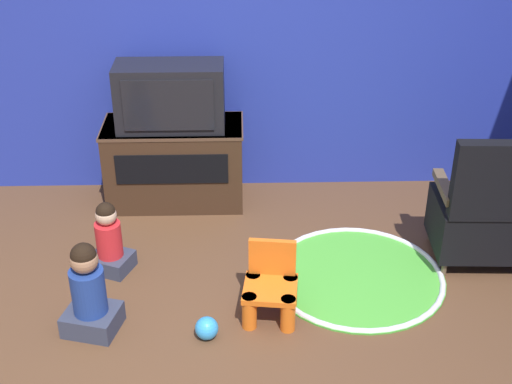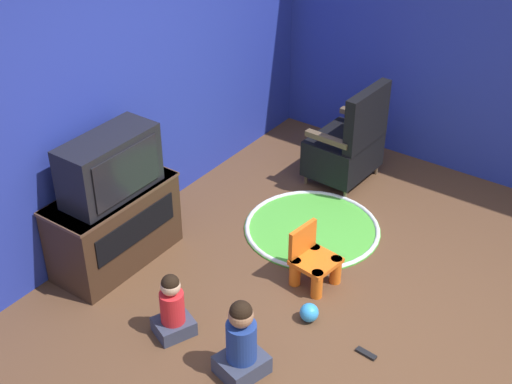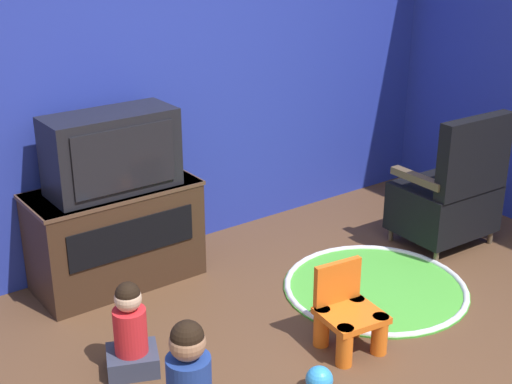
{
  "view_description": "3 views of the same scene",
  "coord_description": "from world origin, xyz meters",
  "px_view_note": "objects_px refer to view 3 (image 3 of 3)",
  "views": [
    {
      "loc": [
        0.03,
        -3.01,
        2.81
      ],
      "look_at": [
        0.12,
        0.68,
        0.71
      ],
      "focal_mm": 50.0,
      "sensor_mm": 36.0,
      "label": 1
    },
    {
      "loc": [
        -3.51,
        -1.69,
        3.55
      ],
      "look_at": [
        -0.05,
        0.77,
        0.82
      ],
      "focal_mm": 50.0,
      "sensor_mm": 36.0,
      "label": 2
    },
    {
      "loc": [
        -2.16,
        -1.95,
        2.22
      ],
      "look_at": [
        0.02,
        1.0,
        0.77
      ],
      "focal_mm": 50.0,
      "sensor_mm": 36.0,
      "label": 3
    }
  ],
  "objects_px": {
    "tv_cabinet": "(116,234)",
    "toy_ball": "(319,380)",
    "television": "(112,152)",
    "black_armchair": "(450,196)",
    "yellow_kid_chair": "(348,317)",
    "child_watching_left": "(131,333)"
  },
  "relations": [
    {
      "from": "toy_ball",
      "to": "tv_cabinet",
      "type": "bearing_deg",
      "value": 100.14
    },
    {
      "from": "yellow_kid_chair",
      "to": "toy_ball",
      "type": "xyz_separation_m",
      "value": [
        -0.38,
        -0.21,
        -0.11
      ]
    },
    {
      "from": "tv_cabinet",
      "to": "television",
      "type": "bearing_deg",
      "value": -90.0
    },
    {
      "from": "yellow_kid_chair",
      "to": "child_watching_left",
      "type": "bearing_deg",
      "value": 161.75
    },
    {
      "from": "child_watching_left",
      "to": "toy_ball",
      "type": "relative_size",
      "value": 3.71
    },
    {
      "from": "tv_cabinet",
      "to": "black_armchair",
      "type": "bearing_deg",
      "value": -22.63
    },
    {
      "from": "yellow_kid_chair",
      "to": "toy_ball",
      "type": "height_order",
      "value": "yellow_kid_chair"
    },
    {
      "from": "television",
      "to": "black_armchair",
      "type": "distance_m",
      "value": 2.34
    },
    {
      "from": "toy_ball",
      "to": "television",
      "type": "bearing_deg",
      "value": 100.38
    },
    {
      "from": "yellow_kid_chair",
      "to": "black_armchair",
      "type": "bearing_deg",
      "value": 27.32
    },
    {
      "from": "yellow_kid_chair",
      "to": "child_watching_left",
      "type": "xyz_separation_m",
      "value": [
        -1.04,
        0.5,
        0.04
      ]
    },
    {
      "from": "tv_cabinet",
      "to": "yellow_kid_chair",
      "type": "bearing_deg",
      "value": -64.56
    },
    {
      "from": "black_armchair",
      "to": "toy_ball",
      "type": "relative_size",
      "value": 7.06
    },
    {
      "from": "black_armchair",
      "to": "child_watching_left",
      "type": "bearing_deg",
      "value": 3.01
    },
    {
      "from": "television",
      "to": "toy_ball",
      "type": "xyz_separation_m",
      "value": [
        0.29,
        -1.58,
        -0.81
      ]
    },
    {
      "from": "yellow_kid_chair",
      "to": "tv_cabinet",
      "type": "bearing_deg",
      "value": 122.74
    },
    {
      "from": "tv_cabinet",
      "to": "child_watching_left",
      "type": "xyz_separation_m",
      "value": [
        -0.37,
        -0.91,
        -0.11
      ]
    },
    {
      "from": "television",
      "to": "black_armchair",
      "type": "bearing_deg",
      "value": -21.74
    },
    {
      "from": "toy_ball",
      "to": "child_watching_left",
      "type": "bearing_deg",
      "value": 133.06
    },
    {
      "from": "tv_cabinet",
      "to": "toy_ball",
      "type": "bearing_deg",
      "value": -79.86
    },
    {
      "from": "tv_cabinet",
      "to": "toy_ball",
      "type": "xyz_separation_m",
      "value": [
        0.29,
        -1.62,
        -0.26
      ]
    },
    {
      "from": "black_armchair",
      "to": "toy_ball",
      "type": "xyz_separation_m",
      "value": [
        -1.83,
        -0.74,
        -0.3
      ]
    }
  ]
}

